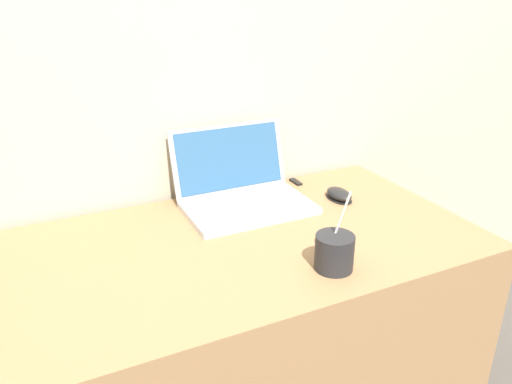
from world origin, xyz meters
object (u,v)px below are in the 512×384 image
drink_cup (334,251)px  laptop (242,190)px  usb_stick (296,182)px  computer_mouse (339,195)px

drink_cup → laptop: bearing=96.0°
drink_cup → usb_stick: size_ratio=3.50×
computer_mouse → usb_stick: bearing=107.1°
drink_cup → usb_stick: bearing=69.4°
usb_stick → computer_mouse: bearing=-72.9°
laptop → usb_stick: size_ratio=6.40×
drink_cup → usb_stick: drink_cup is taller
laptop → drink_cup: (0.05, -0.45, -0.00)m
drink_cup → computer_mouse: 0.44m
laptop → usb_stick: bearing=19.2°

